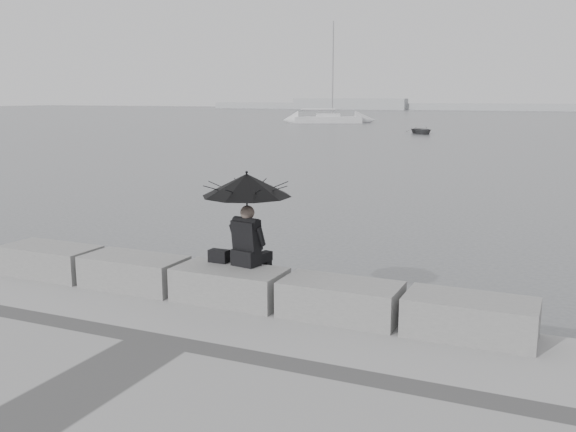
% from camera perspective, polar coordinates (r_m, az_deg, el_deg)
% --- Properties ---
extents(ground, '(360.00, 360.00, 0.00)m').
position_cam_1_polar(ground, '(10.00, -3.85, -9.58)').
color(ground, '#4C4E51').
rests_on(ground, ground).
extents(stone_block_far_left, '(1.60, 0.80, 0.50)m').
position_cam_1_polar(stone_block_far_left, '(11.39, -20.32, -3.75)').
color(stone_block_far_left, slate).
rests_on(stone_block_far_left, promenade).
extents(stone_block_left, '(1.60, 0.80, 0.50)m').
position_cam_1_polar(stone_block_left, '(10.30, -13.51, -4.87)').
color(stone_block_left, slate).
rests_on(stone_block_left, promenade).
extents(stone_block_centre, '(1.60, 0.80, 0.50)m').
position_cam_1_polar(stone_block_centre, '(9.38, -5.20, -6.13)').
color(stone_block_centre, slate).
rests_on(stone_block_centre, promenade).
extents(stone_block_right, '(1.60, 0.80, 0.50)m').
position_cam_1_polar(stone_block_right, '(8.71, 4.69, -7.46)').
color(stone_block_right, slate).
rests_on(stone_block_right, promenade).
extents(stone_block_far_right, '(1.60, 0.80, 0.50)m').
position_cam_1_polar(stone_block_far_right, '(8.34, 15.90, -8.69)').
color(stone_block_far_right, slate).
rests_on(stone_block_far_right, promenade).
extents(seated_person, '(1.31, 1.31, 1.39)m').
position_cam_1_polar(seated_person, '(9.28, -3.70, 1.84)').
color(seated_person, black).
rests_on(seated_person, stone_block_centre).
extents(bag, '(0.29, 0.17, 0.19)m').
position_cam_1_polar(bag, '(9.65, -6.16, -3.55)').
color(bag, black).
rests_on(bag, stone_block_centre).
extents(distant_landmass, '(180.00, 8.00, 2.80)m').
position_cam_1_polar(distant_landmass, '(163.29, 19.98, 9.10)').
color(distant_landmass, '#A2A5A7').
rests_on(distant_landmass, ground).
extents(sailboat_left, '(8.90, 5.66, 12.90)m').
position_cam_1_polar(sailboat_left, '(84.38, 3.58, 8.61)').
color(sailboat_left, silver).
rests_on(sailboat_left, ground).
extents(dinghy, '(3.73, 3.21, 0.59)m').
position_cam_1_polar(dinghy, '(61.05, 11.79, 7.45)').
color(dinghy, slate).
rests_on(dinghy, ground).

